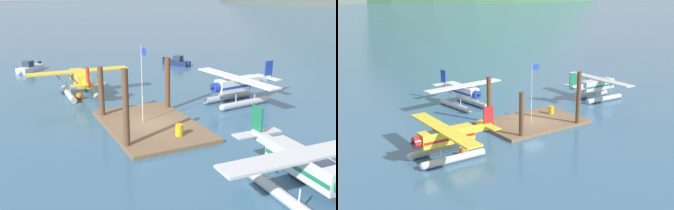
{
  "view_description": "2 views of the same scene",
  "coord_description": "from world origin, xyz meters",
  "views": [
    {
      "loc": [
        25.4,
        -10.53,
        10.4
      ],
      "look_at": [
        0.3,
        1.37,
        1.77
      ],
      "focal_mm": 38.46,
      "sensor_mm": 36.0,
      "label": 1
    },
    {
      "loc": [
        -27.86,
        -34.02,
        14.1
      ],
      "look_at": [
        -1.79,
        2.39,
        1.78
      ],
      "focal_mm": 46.53,
      "sensor_mm": 36.0,
      "label": 2
    }
  ],
  "objects": [
    {
      "name": "piling_far_left",
      "position": [
        -3.48,
        3.1,
        2.47
      ],
      "size": [
        0.5,
        0.5,
        4.93
      ],
      "primitive_type": "cylinder",
      "color": "brown",
      "rests_on": "ground"
    },
    {
      "name": "ground_plane",
      "position": [
        0.0,
        0.0,
        0.0
      ],
      "size": [
        1200.0,
        1200.0,
        0.0
      ],
      "primitive_type": "plane",
      "color": "#38607F"
    },
    {
      "name": "fuel_drum",
      "position": [
        3.3,
        0.86,
        0.74
      ],
      "size": [
        0.62,
        0.62,
        0.88
      ],
      "color": "gold",
      "rests_on": "dock_platform"
    },
    {
      "name": "flagpole",
      "position": [
        -0.5,
        -0.48,
        4.2
      ],
      "size": [
        0.95,
        0.1,
        6.29
      ],
      "color": "silver",
      "rests_on": "dock_platform"
    },
    {
      "name": "piling_near_right",
      "position": [
        3.34,
        -3.23,
        2.86
      ],
      "size": [
        0.46,
        0.46,
        5.72
      ],
      "primitive_type": "cylinder",
      "color": "brown",
      "rests_on": "ground"
    },
    {
      "name": "mooring_buoy",
      "position": [
        -10.52,
        -3.55,
        0.36
      ],
      "size": [
        0.72,
        0.72,
        0.72
      ],
      "primitive_type": "sphere",
      "color": "orange",
      "rests_on": "ground"
    },
    {
      "name": "seaplane_silver_stbd_fwd",
      "position": [
        13.12,
        3.16,
        1.58
      ],
      "size": [
        7.98,
        10.45,
        3.84
      ],
      "color": "#B7BABF",
      "rests_on": "ground"
    },
    {
      "name": "seaplane_yellow_port_aft",
      "position": [
        -11.88,
        -3.13,
        1.58
      ],
      "size": [
        7.98,
        10.42,
        3.84
      ],
      "color": "#B7BABF",
      "rests_on": "ground"
    },
    {
      "name": "piling_near_left",
      "position": [
        -3.84,
        -2.99,
        2.27
      ],
      "size": [
        0.47,
        0.47,
        4.55
      ],
      "primitive_type": "cylinder",
      "color": "brown",
      "rests_on": "ground"
    },
    {
      "name": "seaplane_white_bow_left",
      "position": [
        -2.53,
        10.18,
        1.58
      ],
      "size": [
        10.49,
        7.96,
        3.84
      ],
      "color": "#B7BABF",
      "rests_on": "ground"
    },
    {
      "name": "dock_platform",
      "position": [
        0.0,
        0.0,
        0.15
      ],
      "size": [
        10.68,
        6.99,
        0.3
      ],
      "primitive_type": "cube",
      "color": "brown",
      "rests_on": "ground"
    }
  ]
}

